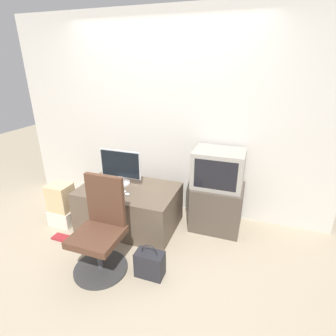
{
  "coord_description": "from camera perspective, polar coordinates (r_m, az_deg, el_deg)",
  "views": [
    {
      "loc": [
        1.18,
        -1.92,
        1.99
      ],
      "look_at": [
        0.2,
        0.88,
        0.78
      ],
      "focal_mm": 28.0,
      "sensor_mm": 36.0,
      "label": 1
    }
  ],
  "objects": [
    {
      "name": "ground_plane",
      "position": [
        3.01,
        -9.84,
        -19.62
      ],
      "size": [
        12.0,
        12.0,
        0.0
      ],
      "primitive_type": "plane",
      "color": "tan"
    },
    {
      "name": "wall_back",
      "position": [
        3.52,
        -0.77,
        10.9
      ],
      "size": [
        4.4,
        0.05,
        2.6
      ],
      "color": "beige",
      "rests_on": "ground_plane"
    },
    {
      "name": "desk",
      "position": [
        3.42,
        -8.42,
        -8.32
      ],
      "size": [
        1.21,
        0.77,
        0.53
      ],
      "color": "brown",
      "rests_on": "ground_plane"
    },
    {
      "name": "side_stand",
      "position": [
        3.4,
        10.58,
        -8.25
      ],
      "size": [
        0.61,
        0.5,
        0.58
      ],
      "color": "#4C4238",
      "rests_on": "ground_plane"
    },
    {
      "name": "main_monitor",
      "position": [
        3.34,
        -10.3,
        0.16
      ],
      "size": [
        0.55,
        0.22,
        0.45
      ],
      "color": "silver",
      "rests_on": "desk"
    },
    {
      "name": "keyboard",
      "position": [
        3.24,
        -12.44,
        -5.01
      ],
      "size": [
        0.36,
        0.13,
        0.01
      ],
      "color": "silver",
      "rests_on": "desk"
    },
    {
      "name": "mouse",
      "position": [
        3.12,
        -8.84,
        -5.67
      ],
      "size": [
        0.06,
        0.04,
        0.03
      ],
      "color": "silver",
      "rests_on": "desk"
    },
    {
      "name": "crt_tv",
      "position": [
        3.2,
        10.9,
        -0.08
      ],
      "size": [
        0.59,
        0.45,
        0.45
      ],
      "color": "gray",
      "rests_on": "side_stand"
    },
    {
      "name": "office_chair",
      "position": [
        2.76,
        -14.44,
        -13.74
      ],
      "size": [
        0.54,
        0.54,
        0.98
      ],
      "color": "#333333",
      "rests_on": "ground_plane"
    },
    {
      "name": "cardboard_box_lower",
      "position": [
        3.76,
        -21.71,
        -9.69
      ],
      "size": [
        0.31,
        0.27,
        0.2
      ],
      "color": "beige",
      "rests_on": "ground_plane"
    },
    {
      "name": "cardboard_box_upper",
      "position": [
        3.63,
        -22.33,
        -5.93
      ],
      "size": [
        0.28,
        0.25,
        0.35
      ],
      "color": "#D1B27F",
      "rests_on": "cardboard_box_lower"
    },
    {
      "name": "handbag",
      "position": [
        2.75,
        -3.99,
        -20.09
      ],
      "size": [
        0.28,
        0.16,
        0.37
      ],
      "color": "#232328",
      "rests_on": "ground_plane"
    },
    {
      "name": "book",
      "position": [
        3.53,
        -22.33,
        -13.8
      ],
      "size": [
        0.19,
        0.12,
        0.02
      ],
      "color": "maroon",
      "rests_on": "ground_plane"
    }
  ]
}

